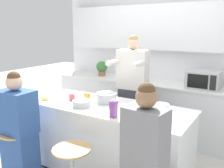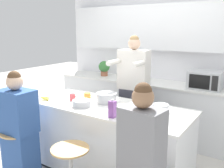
% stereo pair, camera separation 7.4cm
% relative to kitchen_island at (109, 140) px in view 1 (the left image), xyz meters
% --- Properties ---
extents(wall_back, '(3.93, 0.22, 2.70)m').
position_rel_kitchen_island_xyz_m(wall_back, '(0.00, 1.69, 1.09)').
color(wall_back, white).
rests_on(wall_back, ground_plane).
extents(back_counter, '(3.65, 0.59, 0.93)m').
position_rel_kitchen_island_xyz_m(back_counter, '(0.00, 1.41, 0.01)').
color(back_counter, silver).
rests_on(back_counter, ground_plane).
extents(kitchen_island, '(2.00, 0.82, 0.90)m').
position_rel_kitchen_island_xyz_m(kitchen_island, '(0.00, 0.00, 0.00)').
color(kitchen_island, black).
rests_on(kitchen_island, ground_plane).
extents(bar_stool_leftmost, '(0.39, 0.39, 0.63)m').
position_rel_kitchen_island_xyz_m(bar_stool_leftmost, '(-0.80, -0.71, -0.10)').
color(bar_stool_leftmost, tan).
rests_on(bar_stool_leftmost, ground_plane).
extents(person_cooking, '(0.47, 0.56, 1.71)m').
position_rel_kitchen_island_xyz_m(person_cooking, '(-0.06, 0.73, 0.39)').
color(person_cooking, '#383842').
rests_on(person_cooking, ground_plane).
extents(person_wrapped_blanket, '(0.42, 0.29, 1.35)m').
position_rel_kitchen_island_xyz_m(person_wrapped_blanket, '(-0.78, -0.71, 0.18)').
color(person_wrapped_blanket, '#2D5193').
rests_on(person_wrapped_blanket, ground_plane).
extents(cooking_pot, '(0.35, 0.26, 0.12)m').
position_rel_kitchen_island_xyz_m(cooking_pot, '(-0.09, 0.09, 0.51)').
color(cooking_pot, '#B7BABC').
rests_on(cooking_pot, kitchen_island).
extents(fruit_bowl, '(0.22, 0.22, 0.07)m').
position_rel_kitchen_island_xyz_m(fruit_bowl, '(-0.25, -0.19, 0.48)').
color(fruit_bowl, '#B7BABC').
rests_on(fruit_bowl, kitchen_island).
extents(mixing_bowl_steel, '(0.18, 0.18, 0.08)m').
position_rel_kitchen_island_xyz_m(mixing_bowl_steel, '(0.61, 0.14, 0.49)').
color(mixing_bowl_steel, '#B7BABC').
rests_on(mixing_bowl_steel, kitchen_island).
extents(coffee_cup_near, '(0.10, 0.07, 0.09)m').
position_rel_kitchen_island_xyz_m(coffee_cup_near, '(-0.52, -0.06, 0.49)').
color(coffee_cup_near, '#DB4C51').
rests_on(coffee_cup_near, kitchen_island).
extents(coffee_cup_far, '(0.12, 0.09, 0.09)m').
position_rel_kitchen_island_xyz_m(coffee_cup_far, '(-0.37, 0.06, 0.49)').
color(coffee_cup_far, orange).
rests_on(coffee_cup_far, kitchen_island).
extents(banana_bunch, '(0.15, 0.11, 0.05)m').
position_rel_kitchen_island_xyz_m(banana_bunch, '(-0.82, -0.24, 0.47)').
color(banana_bunch, yellow).
rests_on(banana_bunch, kitchen_island).
extents(juice_carton, '(0.06, 0.06, 0.19)m').
position_rel_kitchen_island_xyz_m(juice_carton, '(0.26, -0.32, 0.53)').
color(juice_carton, '#7A428E').
rests_on(juice_carton, kitchen_island).
extents(microwave, '(0.46, 0.38, 0.26)m').
position_rel_kitchen_island_xyz_m(microwave, '(0.79, 1.37, 0.61)').
color(microwave, '#B2B5B7').
rests_on(microwave, back_counter).
extents(potted_plant, '(0.21, 0.21, 0.28)m').
position_rel_kitchen_island_xyz_m(potted_plant, '(-1.04, 1.41, 0.64)').
color(potted_plant, '#93563D').
rests_on(potted_plant, back_counter).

